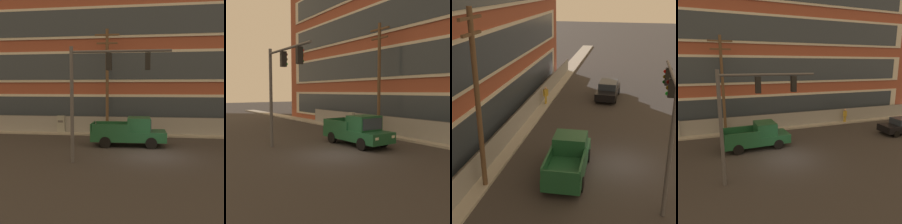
{
  "view_description": "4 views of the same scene",
  "coord_description": "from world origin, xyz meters",
  "views": [
    {
      "loc": [
        -0.27,
        -17.09,
        4.17
      ],
      "look_at": [
        -2.81,
        1.85,
        2.53
      ],
      "focal_mm": 45.0,
      "sensor_mm": 36.0,
      "label": 1
    },
    {
      "loc": [
        13.12,
        -8.97,
        3.67
      ],
      "look_at": [
        -2.29,
        1.73,
        2.28
      ],
      "focal_mm": 45.0,
      "sensor_mm": 36.0,
      "label": 2
    },
    {
      "loc": [
        -18.38,
        -0.26,
        10.1
      ],
      "look_at": [
        2.38,
        4.01,
        2.14
      ],
      "focal_mm": 55.0,
      "sensor_mm": 36.0,
      "label": 3
    },
    {
      "loc": [
        -4.76,
        -13.87,
        6.66
      ],
      "look_at": [
        0.71,
        1.65,
        3.06
      ],
      "focal_mm": 35.0,
      "sensor_mm": 36.0,
      "label": 4
    }
  ],
  "objects": [
    {
      "name": "ground_plane",
      "position": [
        0.0,
        0.0,
        0.0
      ],
      "size": [
        160.0,
        160.0,
        0.0
      ],
      "primitive_type": "plane",
      "color": "#333030"
    },
    {
      "name": "sidewalk_building_side",
      "position": [
        0.0,
        7.55,
        0.08
      ],
      "size": [
        80.0,
        1.67,
        0.16
      ],
      "primitive_type": "cube",
      "color": "#9E9B93",
      "rests_on": "ground"
    },
    {
      "name": "brick_mill_building",
      "position": [
        -1.99,
        12.67,
        10.09
      ],
      "size": [
        43.37,
        9.16,
        20.15
      ],
      "color": "brown",
      "rests_on": "ground"
    },
    {
      "name": "traffic_signal_mast",
      "position": [
        -3.0,
        -2.08,
        4.54
      ],
      "size": [
        5.47,
        0.43,
        6.42
      ],
      "color": "#4C4C51",
      "rests_on": "ground"
    },
    {
      "name": "pickup_truck_dark_green",
      "position": [
        -1.61,
        2.91,
        0.97
      ],
      "size": [
        5.42,
        2.22,
        2.08
      ],
      "color": "#194C2D",
      "rests_on": "ground"
    },
    {
      "name": "utility_pole_near_corner",
      "position": [
        -3.92,
        6.95,
        5.0
      ],
      "size": [
        2.12,
        0.26,
        9.18
      ],
      "color": "brown",
      "rests_on": "ground"
    },
    {
      "name": "electrical_cabinet",
      "position": [
        -8.26,
        7.48,
        0.82
      ],
      "size": [
        0.71,
        0.43,
        1.65
      ],
      "color": "#939993",
      "rests_on": "ground"
    }
  ]
}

